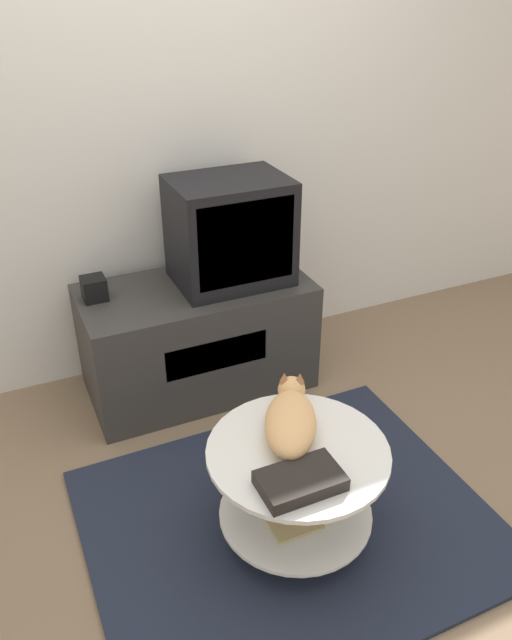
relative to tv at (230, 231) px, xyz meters
The scene contains 9 objects.
ground_plane 1.30m from the tv, 100.49° to the right, with size 12.00×12.00×0.00m, color #7F664C.
wall_back 0.64m from the tv, 117.66° to the left, with size 8.00×0.05×2.60m.
rug 1.30m from the tv, 100.49° to the right, with size 1.50×1.23×0.02m.
tv_stand 0.56m from the tv, behind, with size 1.08×0.55×0.56m.
tv is the anchor object (origin of this frame).
speaker 0.67m from the tv, behind, with size 0.11×0.11×0.11m.
coffee_table 1.21m from the tv, 100.36° to the right, with size 0.64×0.64×0.41m.
dvd_box 1.31m from the tv, 102.53° to the right, with size 0.27×0.16×0.05m.
cat 1.05m from the tv, 100.50° to the right, with size 0.33×0.52×0.13m.
Camera 1 is at (-0.82, -1.49, 1.89)m, focal length 35.00 mm.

